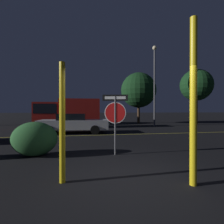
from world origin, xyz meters
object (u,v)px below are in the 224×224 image
object	(u,v)px
street_lamp	(155,76)
tree_1	(139,90)
tree_0	(196,85)
yellow_pole_left	(62,122)
hedge_bush_1	(35,139)
delivery_truck	(67,112)
passing_car_2	(74,123)
yellow_pole_right	(193,101)
stop_sign	(115,112)

from	to	relation	value
street_lamp	tree_1	xyz separation A→B (m)	(-0.33, 4.00, -0.98)
tree_0	yellow_pole_left	bearing A→B (deg)	-133.82
hedge_bush_1	delivery_truck	size ratio (longest dim) A/B	0.26
street_lamp	passing_car_2	bearing A→B (deg)	-151.76
passing_car_2	yellow_pole_right	bearing A→B (deg)	20.52
passing_car_2	tree_0	world-z (taller)	tree_0
delivery_truck	tree_1	bearing A→B (deg)	-60.76
tree_0	yellow_pole_right	bearing A→B (deg)	-126.14
yellow_pole_right	yellow_pole_left	bearing A→B (deg)	167.10
stop_sign	passing_car_2	xyz separation A→B (m)	(-1.70, 6.41, -0.80)
yellow_pole_left	tree_1	size ratio (longest dim) A/B	0.42
yellow_pole_left	tree_1	bearing A→B (deg)	66.03
yellow_pole_left	tree_1	xyz separation A→B (m)	(7.46, 16.79, 2.78)
hedge_bush_1	stop_sign	bearing A→B (deg)	-6.87
yellow_pole_left	hedge_bush_1	distance (m)	2.83
street_lamp	yellow_pole_right	bearing A→B (deg)	-110.69
delivery_truck	street_lamp	size ratio (longest dim) A/B	0.72
yellow_pole_left	street_lamp	size ratio (longest dim) A/B	0.32
tree_0	tree_1	world-z (taller)	tree_1
stop_sign	hedge_bush_1	bearing A→B (deg)	-174.11
tree_0	delivery_truck	bearing A→B (deg)	-175.20
passing_car_2	tree_0	bearing A→B (deg)	115.04
yellow_pole_left	delivery_truck	world-z (taller)	delivery_truck
passing_car_2	tree_0	xyz separation A→B (m)	(13.40, 5.31, 3.75)
yellow_pole_left	delivery_truck	xyz separation A→B (m)	(-0.86, 12.67, 0.15)
hedge_bush_1	delivery_truck	xyz separation A→B (m)	(0.31, 10.20, 0.87)
hedge_bush_1	street_lamp	bearing A→B (deg)	49.02
yellow_pole_right	passing_car_2	xyz separation A→B (m)	(-2.82, 9.18, -1.06)
stop_sign	yellow_pole_left	bearing A→B (deg)	-114.00
passing_car_2	street_lamp	bearing A→B (deg)	121.68
yellow_pole_left	tree_0	distance (m)	19.46
yellow_pole_right	passing_car_2	world-z (taller)	yellow_pole_right
delivery_truck	street_lamp	world-z (taller)	street_lamp
yellow_pole_right	passing_car_2	distance (m)	9.66
hedge_bush_1	tree_1	xyz separation A→B (m)	(8.64, 14.31, 3.50)
stop_sign	hedge_bush_1	size ratio (longest dim) A/B	1.40
hedge_bush_1	delivery_truck	bearing A→B (deg)	88.25
stop_sign	tree_0	xyz separation A→B (m)	(11.70, 11.72, 2.94)
street_lamp	tree_0	world-z (taller)	street_lamp
yellow_pole_left	tree_1	world-z (taller)	tree_1
delivery_truck	passing_car_2	bearing A→B (deg)	-166.55
stop_sign	yellow_pole_left	size ratio (longest dim) A/B	0.81
passing_car_2	delivery_truck	size ratio (longest dim) A/B	0.83
stop_sign	tree_1	world-z (taller)	tree_1
stop_sign	street_lamp	world-z (taller)	street_lamp
yellow_pole_left	street_lamp	xyz separation A→B (m)	(7.79, 12.79, 3.76)
yellow_pole_right	delivery_truck	xyz separation A→B (m)	(-3.58, 13.29, -0.30)
passing_car_2	delivery_truck	world-z (taller)	delivery_truck
yellow_pole_left	passing_car_2	distance (m)	8.58
yellow_pole_left	yellow_pole_right	distance (m)	2.83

